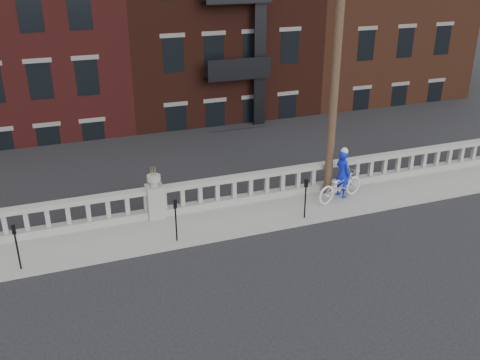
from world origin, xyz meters
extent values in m
plane|color=black|center=(0.00, 0.00, 0.00)|extent=(120.00, 120.00, 0.00)
cube|color=gray|center=(0.00, 3.00, 0.07)|extent=(32.00, 2.20, 0.15)
cube|color=gray|center=(0.00, 3.95, 0.28)|extent=(28.00, 0.34, 0.25)
cube|color=gray|center=(0.00, 3.95, 1.10)|extent=(28.00, 0.34, 0.16)
cube|color=gray|center=(0.00, 3.95, 0.70)|extent=(0.55, 0.55, 1.10)
cylinder|color=gray|center=(0.00, 3.95, 1.35)|extent=(0.24, 0.24, 0.20)
cylinder|color=gray|center=(0.00, 3.95, 1.53)|extent=(0.44, 0.44, 0.18)
cube|color=#605E59|center=(0.00, 4.30, -2.42)|extent=(36.00, 0.50, 5.15)
cube|color=black|center=(0.00, 25.95, -5.25)|extent=(80.00, 44.00, 0.50)
cube|color=#595651|center=(-2.00, 8.45, -3.00)|extent=(16.00, 7.00, 4.00)
cube|color=#595651|center=(22.00, 32.95, 4.00)|extent=(14.00, 14.00, 18.00)
cube|color=#4C1715|center=(-4.00, 19.95, 2.00)|extent=(10.00, 14.00, 14.00)
cube|color=#33140D|center=(6.00, 19.95, 2.75)|extent=(10.00, 14.00, 15.50)
cube|color=#4F2718|center=(16.00, 19.95, 1.00)|extent=(10.00, 14.00, 12.00)
cylinder|color=#422D1E|center=(6.20, 3.60, 5.15)|extent=(0.28, 0.28, 10.00)
cylinder|color=black|center=(-4.19, 2.15, 0.70)|extent=(0.05, 0.05, 1.10)
cube|color=black|center=(-4.19, 2.15, 1.38)|extent=(0.10, 0.08, 0.26)
cube|color=black|center=(-4.19, 2.10, 1.42)|extent=(0.06, 0.01, 0.08)
cylinder|color=black|center=(0.24, 2.15, 0.70)|extent=(0.05, 0.05, 1.10)
cube|color=black|center=(0.24, 2.15, 1.38)|extent=(0.10, 0.08, 0.26)
cube|color=black|center=(0.24, 2.10, 1.42)|extent=(0.06, 0.01, 0.08)
cylinder|color=black|center=(4.55, 2.15, 0.70)|extent=(0.05, 0.05, 1.10)
cube|color=black|center=(4.55, 2.15, 1.38)|extent=(0.10, 0.08, 0.26)
cube|color=black|center=(4.55, 2.10, 1.42)|extent=(0.06, 0.01, 0.08)
imported|color=silver|center=(6.34, 2.99, 0.69)|extent=(2.16, 1.27, 1.07)
imported|color=#0D1FCA|center=(6.53, 3.19, 1.01)|extent=(0.55, 0.71, 1.73)
camera|label=1|loc=(-2.92, -11.74, 8.30)|focal=40.00mm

